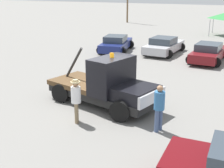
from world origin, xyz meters
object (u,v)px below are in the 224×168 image
at_px(parked_car_silver, 164,46).
at_px(parked_car_navy, 116,44).
at_px(person_at_hood, 76,97).
at_px(tow_truck, 108,86).
at_px(person_near_truck, 159,105).
at_px(parked_car_maroon, 209,52).

bearing_deg(parked_car_silver, parked_car_navy, 106.30).
height_order(parked_car_navy, parked_car_silver, same).
bearing_deg(parked_car_navy, parked_car_silver, -87.87).
xyz_separation_m(person_at_hood, parked_car_silver, (-0.33, 14.30, -0.41)).
bearing_deg(tow_truck, person_at_hood, -85.39).
relative_size(tow_truck, parked_car_silver, 1.17).
distance_m(person_near_truck, parked_car_silver, 14.17).
xyz_separation_m(tow_truck, parked_car_silver, (-0.72, 12.19, -0.32)).
bearing_deg(person_near_truck, parked_car_maroon, -70.05).
bearing_deg(parked_car_silver, parked_car_maroon, -104.50).
relative_size(tow_truck, parked_car_maroon, 1.16).
distance_m(person_near_truck, person_at_hood, 3.27).
xyz_separation_m(person_near_truck, parked_car_silver, (-3.55, 13.72, -0.40)).
bearing_deg(parked_car_maroon, person_at_hood, 169.94).
height_order(tow_truck, person_near_truck, tow_truck).
relative_size(parked_car_navy, parked_car_silver, 1.00).
bearing_deg(person_near_truck, parked_car_silver, -55.11).
distance_m(tow_truck, person_at_hood, 2.15).
bearing_deg(parked_car_maroon, parked_car_silver, 75.23).
relative_size(parked_car_silver, parked_car_maroon, 0.98).
xyz_separation_m(tow_truck, parked_car_navy, (-4.57, 11.38, -0.32)).
height_order(person_near_truck, person_at_hood, person_near_truck).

